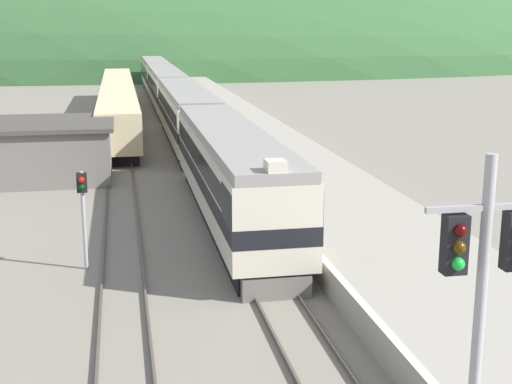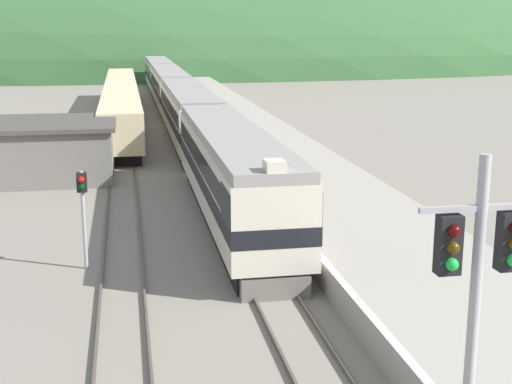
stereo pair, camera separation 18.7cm
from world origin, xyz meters
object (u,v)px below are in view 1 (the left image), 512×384
object	(u,v)px
carriage_third	(166,89)
express_train_lead_car	(231,172)
siding_train	(118,102)
signal_mast_main	(482,289)
carriage_second	(186,114)
signal_post_siding	(83,199)
carriage_fourth	(155,74)

from	to	relation	value
carriage_third	express_train_lead_car	bearing A→B (deg)	-90.00
express_train_lead_car	siding_train	xyz separation A→B (m)	(-4.92, 36.14, -0.53)
siding_train	signal_mast_main	bearing A→B (deg)	-83.86
carriage_second	signal_mast_main	bearing A→B (deg)	-88.42
siding_train	signal_post_siding	xyz separation A→B (m)	(-1.30, -41.46, 0.86)
siding_train	signal_mast_main	distance (m)	56.89
carriage_fourth	signal_mast_main	xyz separation A→B (m)	(1.16, -85.46, 2.08)
carriage_second	carriage_third	world-z (taller)	same
carriage_third	carriage_fourth	distance (m)	21.80
express_train_lead_car	carriage_second	world-z (taller)	express_train_lead_car
express_train_lead_car	carriage_second	xyz separation A→B (m)	(0.00, 21.49, -0.01)
signal_mast_main	signal_post_siding	distance (m)	16.85
carriage_second	siding_train	distance (m)	15.46
express_train_lead_car	siding_train	size ratio (longest dim) A/B	0.43
carriage_second	signal_mast_main	world-z (taller)	signal_mast_main
carriage_second	siding_train	bearing A→B (deg)	108.56
signal_post_siding	express_train_lead_car	bearing A→B (deg)	40.52
carriage_second	siding_train	world-z (taller)	carriage_second
signal_mast_main	signal_post_siding	bearing A→B (deg)	116.13
express_train_lead_car	signal_mast_main	xyz separation A→B (m)	(1.16, -20.36, 2.06)
carriage_second	signal_post_siding	distance (m)	27.53
siding_train	express_train_lead_car	bearing A→B (deg)	-82.25
express_train_lead_car	carriage_second	distance (m)	21.49
carriage_fourth	carriage_second	bearing A→B (deg)	-90.00
express_train_lead_car	signal_post_siding	distance (m)	8.19
express_train_lead_car	signal_mast_main	world-z (taller)	signal_mast_main
carriage_third	carriage_second	bearing A→B (deg)	-90.00
signal_post_siding	siding_train	bearing A→B (deg)	88.20
express_train_lead_car	carriage_third	bearing A→B (deg)	90.00
carriage_third	signal_post_siding	bearing A→B (deg)	-97.29
carriage_second	signal_mast_main	size ratio (longest dim) A/B	3.12
signal_post_siding	carriage_third	bearing A→B (deg)	82.71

